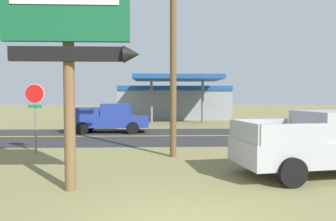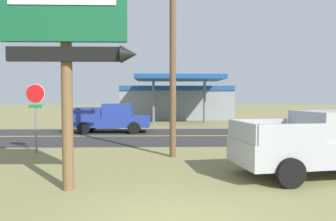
% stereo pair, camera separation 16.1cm
% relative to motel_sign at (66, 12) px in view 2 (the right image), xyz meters
% --- Properties ---
extents(road_asphalt, '(140.00, 8.00, 0.02)m').
position_rel_motel_sign_xyz_m(road_asphalt, '(2.65, 10.61, -4.47)').
color(road_asphalt, '#2B2B2D').
rests_on(road_asphalt, ground).
extents(road_centre_line, '(126.00, 0.20, 0.01)m').
position_rel_motel_sign_xyz_m(road_centre_line, '(2.65, 10.61, -4.45)').
color(road_centre_line, gold).
rests_on(road_centre_line, road_asphalt).
extents(motel_sign, '(3.35, 0.54, 6.62)m').
position_rel_motel_sign_xyz_m(motel_sign, '(0.00, 0.00, 0.00)').
color(motel_sign, brown).
rests_on(motel_sign, ground).
extents(stop_sign, '(0.80, 0.08, 2.95)m').
position_rel_motel_sign_xyz_m(stop_sign, '(-3.02, 5.30, -2.45)').
color(stop_sign, slate).
rests_on(stop_sign, ground).
extents(utility_pole, '(2.08, 0.26, 9.37)m').
position_rel_motel_sign_xyz_m(utility_pole, '(2.81, 4.34, 0.53)').
color(utility_pole, brown).
rests_on(utility_pole, ground).
extents(gas_station, '(12.00, 11.50, 4.40)m').
position_rel_motel_sign_xyz_m(gas_station, '(4.05, 25.83, -2.53)').
color(gas_station, gray).
rests_on(gas_station, ground).
extents(pickup_silver_parked_on_lawn, '(5.44, 2.82, 1.96)m').
position_rel_motel_sign_xyz_m(pickup_silver_parked_on_lawn, '(7.23, 1.38, -3.51)').
color(pickup_silver_parked_on_lawn, '#A8AAAF').
rests_on(pickup_silver_parked_on_lawn, ground).
extents(pickup_blue_on_road, '(5.20, 2.24, 1.96)m').
position_rel_motel_sign_xyz_m(pickup_blue_on_road, '(-0.95, 12.61, -3.51)').
color(pickup_blue_on_road, '#233893').
rests_on(pickup_blue_on_road, ground).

